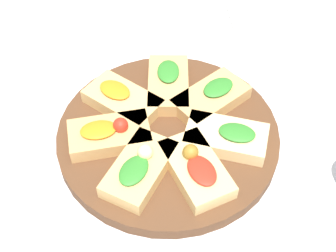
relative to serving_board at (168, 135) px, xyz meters
name	(u,v)px	position (x,y,z in m)	size (l,w,h in m)	color
ground_plane	(168,140)	(0.00, 0.00, -0.01)	(3.00, 3.00, 0.00)	silver
serving_board	(168,135)	(0.00, 0.00, 0.00)	(0.39, 0.39, 0.03)	#51331E
focaccia_slice_0	(168,84)	(0.09, -0.05, 0.03)	(0.16, 0.13, 0.04)	tan
focaccia_slice_1	(122,100)	(0.09, 0.05, 0.03)	(0.16, 0.13, 0.04)	tan
focaccia_slice_2	(109,134)	(0.03, 0.10, 0.03)	(0.11, 0.15, 0.05)	tan
focaccia_slice_3	(139,168)	(-0.06, 0.08, 0.03)	(0.14, 0.16, 0.05)	tan
focaccia_slice_4	(195,169)	(-0.10, 0.00, 0.03)	(0.14, 0.08, 0.05)	#DBB775
focaccia_slice_5	(227,137)	(-0.07, -0.08, 0.03)	(0.15, 0.15, 0.04)	#E5C689
focaccia_slice_6	(211,98)	(0.02, -0.10, 0.03)	(0.11, 0.15, 0.04)	tan
plate_right	(145,6)	(0.38, -0.13, 0.00)	(0.25, 0.25, 0.02)	white
napkin_stack	(253,17)	(0.23, -0.33, -0.01)	(0.13, 0.11, 0.01)	white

